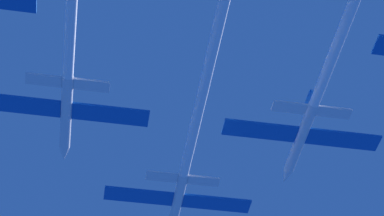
# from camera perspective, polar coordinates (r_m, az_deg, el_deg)

# --- Properties ---
(jet_lead) EXTENTS (20.26, 45.92, 3.36)m
(jet_lead) POSITION_cam_1_polar(r_m,az_deg,el_deg) (93.06, -0.28, -3.61)
(jet_lead) COLOR silver
(jet_left_wing) EXTENTS (20.26, 47.15, 3.36)m
(jet_left_wing) POSITION_cam_1_polar(r_m,az_deg,el_deg) (82.70, -9.62, 4.79)
(jet_left_wing) COLOR silver
(jet_right_wing) EXTENTS (20.26, 50.85, 3.36)m
(jet_right_wing) POSITION_cam_1_polar(r_m,az_deg,el_deg) (84.94, 10.70, 3.23)
(jet_right_wing) COLOR silver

